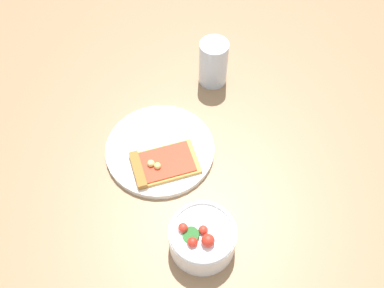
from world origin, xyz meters
TOP-DOWN VIEW (x-y plane):
  - ground_plane at (0.00, 0.00)m, footprint 2.40×2.40m
  - plate at (0.01, -0.05)m, footprint 0.24×0.24m
  - pizza_slice_main at (0.04, -0.02)m, footprint 0.16×0.15m
  - salad_bowl at (0.13, 0.15)m, footprint 0.13×0.13m
  - soda_glass at (-0.24, -0.08)m, footprint 0.07×0.07m

SIDE VIEW (x-z plane):
  - ground_plane at x=0.00m, z-range 0.00..0.00m
  - plate at x=0.01m, z-range 0.00..0.01m
  - pizza_slice_main at x=0.04m, z-range 0.01..0.03m
  - salad_bowl at x=0.13m, z-range -0.01..0.08m
  - soda_glass at x=-0.24m, z-range 0.00..0.12m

